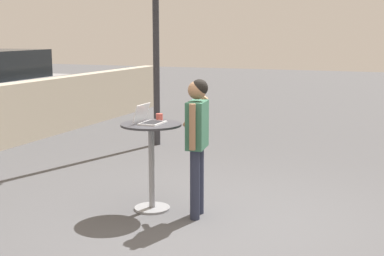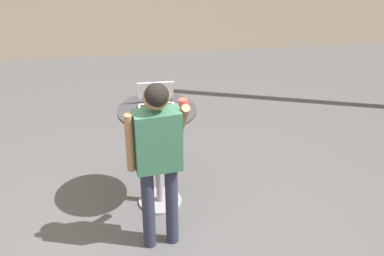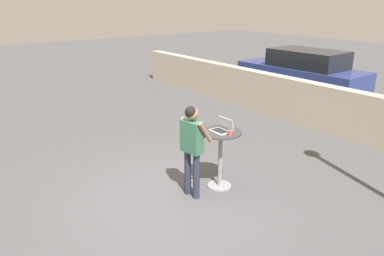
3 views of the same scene
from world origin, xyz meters
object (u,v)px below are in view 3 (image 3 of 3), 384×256
(laptop, at_px, (222,128))
(coffee_mug, at_px, (231,133))
(standing_person, at_px, (192,141))
(parked_car_further_down, at_px, (302,72))
(cafe_table, at_px, (220,150))

(laptop, xyz_separation_m, coffee_mug, (0.24, -0.03, -0.01))
(laptop, distance_m, standing_person, 0.63)
(laptop, bearing_deg, standing_person, -93.16)
(parked_car_further_down, bearing_deg, coffee_mug, -61.57)
(laptop, xyz_separation_m, standing_person, (-0.03, -0.62, -0.10))
(laptop, bearing_deg, coffee_mug, -6.59)
(standing_person, bearing_deg, cafe_table, 86.70)
(standing_person, bearing_deg, laptop, 86.84)
(laptop, bearing_deg, cafe_table, -90.60)
(cafe_table, height_order, coffee_mug, coffee_mug)
(cafe_table, distance_m, standing_person, 0.65)
(laptop, distance_m, parked_car_further_down, 7.29)
(laptop, distance_m, coffee_mug, 0.24)
(laptop, relative_size, parked_car_further_down, 0.07)
(cafe_table, height_order, laptop, laptop)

